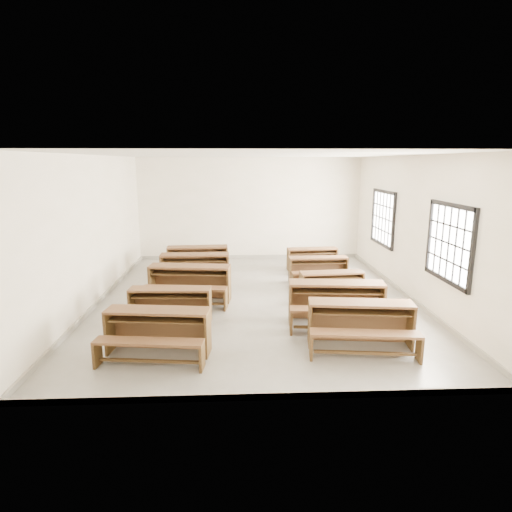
{
  "coord_description": "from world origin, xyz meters",
  "views": [
    {
      "loc": [
        -0.44,
        -9.3,
        3.05
      ],
      "look_at": [
        0.0,
        0.0,
        1.0
      ],
      "focal_mm": 30.0,
      "sensor_mm": 36.0,
      "label": 1
    }
  ],
  "objects_px": {
    "desk_set_0": "(157,329)",
    "desk_set_6": "(336,300)",
    "desk_set_2": "(190,281)",
    "desk_set_9": "(313,257)",
    "desk_set_7": "(332,284)",
    "desk_set_8": "(318,268)",
    "desk_set_5": "(361,321)",
    "desk_set_1": "(170,303)",
    "desk_set_3": "(195,267)",
    "desk_set_4": "(198,258)"
  },
  "relations": [
    {
      "from": "desk_set_0",
      "to": "desk_set_9",
      "type": "height_order",
      "value": "desk_set_0"
    },
    {
      "from": "desk_set_7",
      "to": "desk_set_9",
      "type": "bearing_deg",
      "value": 84.0
    },
    {
      "from": "desk_set_4",
      "to": "desk_set_9",
      "type": "height_order",
      "value": "desk_set_4"
    },
    {
      "from": "desk_set_2",
      "to": "desk_set_8",
      "type": "height_order",
      "value": "desk_set_2"
    },
    {
      "from": "desk_set_1",
      "to": "desk_set_0",
      "type": "bearing_deg",
      "value": -87.08
    },
    {
      "from": "desk_set_1",
      "to": "desk_set_5",
      "type": "height_order",
      "value": "desk_set_5"
    },
    {
      "from": "desk_set_4",
      "to": "desk_set_7",
      "type": "distance_m",
      "value": 4.12
    },
    {
      "from": "desk_set_2",
      "to": "desk_set_1",
      "type": "bearing_deg",
      "value": -93.0
    },
    {
      "from": "desk_set_2",
      "to": "desk_set_7",
      "type": "xyz_separation_m",
      "value": [
        3.19,
        -0.06,
        -0.1
      ]
    },
    {
      "from": "desk_set_1",
      "to": "desk_set_6",
      "type": "xyz_separation_m",
      "value": [
        3.18,
        -0.15,
        0.07
      ]
    },
    {
      "from": "desk_set_1",
      "to": "desk_set_7",
      "type": "bearing_deg",
      "value": 23.66
    },
    {
      "from": "desk_set_4",
      "to": "desk_set_2",
      "type": "bearing_deg",
      "value": -92.81
    },
    {
      "from": "desk_set_0",
      "to": "desk_set_8",
      "type": "relative_size",
      "value": 1.16
    },
    {
      "from": "desk_set_0",
      "to": "desk_set_4",
      "type": "xyz_separation_m",
      "value": [
        0.2,
        5.21,
        0.0
      ]
    },
    {
      "from": "desk_set_2",
      "to": "desk_set_4",
      "type": "bearing_deg",
      "value": 97.54
    },
    {
      "from": "desk_set_0",
      "to": "desk_set_1",
      "type": "xyz_separation_m",
      "value": [
        -0.0,
        1.35,
        -0.03
      ]
    },
    {
      "from": "desk_set_5",
      "to": "desk_set_8",
      "type": "xyz_separation_m",
      "value": [
        0.04,
        3.93,
        -0.06
      ]
    },
    {
      "from": "desk_set_6",
      "to": "desk_set_7",
      "type": "xyz_separation_m",
      "value": [
        0.24,
        1.45,
        -0.1
      ]
    },
    {
      "from": "desk_set_0",
      "to": "desk_set_5",
      "type": "bearing_deg",
      "value": 8.96
    },
    {
      "from": "desk_set_6",
      "to": "desk_set_8",
      "type": "height_order",
      "value": "desk_set_6"
    },
    {
      "from": "desk_set_3",
      "to": "desk_set_9",
      "type": "height_order",
      "value": "desk_set_3"
    },
    {
      "from": "desk_set_0",
      "to": "desk_set_7",
      "type": "height_order",
      "value": "desk_set_0"
    },
    {
      "from": "desk_set_4",
      "to": "desk_set_5",
      "type": "xyz_separation_m",
      "value": [
        3.14,
        -5.08,
        0.01
      ]
    },
    {
      "from": "desk_set_3",
      "to": "desk_set_6",
      "type": "xyz_separation_m",
      "value": [
        2.96,
        -2.88,
        0.02
      ]
    },
    {
      "from": "desk_set_1",
      "to": "desk_set_5",
      "type": "xyz_separation_m",
      "value": [
        3.34,
        -1.22,
        0.05
      ]
    },
    {
      "from": "desk_set_1",
      "to": "desk_set_8",
      "type": "distance_m",
      "value": 4.33
    },
    {
      "from": "desk_set_1",
      "to": "desk_set_3",
      "type": "xyz_separation_m",
      "value": [
        0.22,
        2.73,
        0.05
      ]
    },
    {
      "from": "desk_set_6",
      "to": "desk_set_2",
      "type": "bearing_deg",
      "value": 158.01
    },
    {
      "from": "desk_set_7",
      "to": "desk_set_8",
      "type": "bearing_deg",
      "value": 86.42
    },
    {
      "from": "desk_set_8",
      "to": "desk_set_5",
      "type": "bearing_deg",
      "value": -91.63
    },
    {
      "from": "desk_set_2",
      "to": "desk_set_7",
      "type": "relative_size",
      "value": 1.27
    },
    {
      "from": "desk_set_0",
      "to": "desk_set_3",
      "type": "bearing_deg",
      "value": 93.58
    },
    {
      "from": "desk_set_1",
      "to": "desk_set_8",
      "type": "bearing_deg",
      "value": 41.53
    },
    {
      "from": "desk_set_0",
      "to": "desk_set_6",
      "type": "relative_size",
      "value": 0.93
    },
    {
      "from": "desk_set_6",
      "to": "desk_set_1",
      "type": "bearing_deg",
      "value": -177.64
    },
    {
      "from": "desk_set_3",
      "to": "desk_set_5",
      "type": "relative_size",
      "value": 0.95
    },
    {
      "from": "desk_set_8",
      "to": "desk_set_6",
      "type": "bearing_deg",
      "value": -95.05
    },
    {
      "from": "desk_set_4",
      "to": "desk_set_9",
      "type": "bearing_deg",
      "value": -1.0
    },
    {
      "from": "desk_set_2",
      "to": "desk_set_9",
      "type": "height_order",
      "value": "desk_set_2"
    },
    {
      "from": "desk_set_2",
      "to": "desk_set_6",
      "type": "distance_m",
      "value": 3.31
    },
    {
      "from": "desk_set_5",
      "to": "desk_set_3",
      "type": "bearing_deg",
      "value": 135.05
    },
    {
      "from": "desk_set_1",
      "to": "desk_set_3",
      "type": "relative_size",
      "value": 0.92
    },
    {
      "from": "desk_set_1",
      "to": "desk_set_9",
      "type": "distance_m",
      "value": 5.29
    },
    {
      "from": "desk_set_7",
      "to": "desk_set_8",
      "type": "xyz_separation_m",
      "value": [
        -0.04,
        1.41,
        0.02
      ]
    },
    {
      "from": "desk_set_3",
      "to": "desk_set_4",
      "type": "bearing_deg",
      "value": 91.08
    },
    {
      "from": "desk_set_7",
      "to": "desk_set_6",
      "type": "bearing_deg",
      "value": -104.77
    },
    {
      "from": "desk_set_9",
      "to": "desk_set_2",
      "type": "bearing_deg",
      "value": -144.68
    },
    {
      "from": "desk_set_8",
      "to": "desk_set_9",
      "type": "height_order",
      "value": "desk_set_8"
    },
    {
      "from": "desk_set_0",
      "to": "desk_set_5",
      "type": "distance_m",
      "value": 3.34
    },
    {
      "from": "desk_set_5",
      "to": "desk_set_4",
      "type": "bearing_deg",
      "value": 128.56
    }
  ]
}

